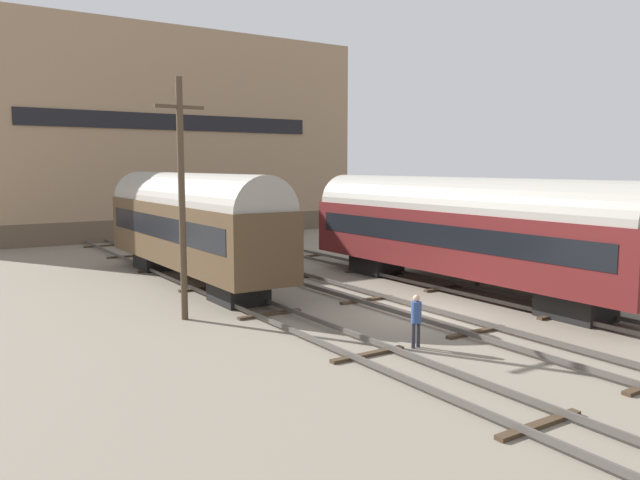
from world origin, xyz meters
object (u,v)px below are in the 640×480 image
Objects in this scene: train_car_maroon at (460,228)px; utility_pole at (182,196)px; person_worker at (416,316)px; train_car_brown at (190,221)px; bench at (527,257)px.

utility_pole is (-12.01, 1.93, 1.62)m from train_car_maroon.
utility_pole reaches higher than person_worker.
bench is (11.56, -10.22, -1.40)m from train_car_brown.
bench is 15.16m from utility_pole.
train_car_maroon is at bearing 144.67° from bench.
train_car_brown is 12.49m from train_car_maroon.
utility_pole is (-4.62, 7.33, 3.50)m from person_worker.
train_car_brown is 11.19× the size of bench.
utility_pole is at bearing -113.59° from train_car_brown.
person_worker is (-7.39, -5.40, -1.88)m from train_car_maroon.
train_car_maroon reaches higher than person_worker.
train_car_brown is 15.49m from bench.
person_worker is (-9.80, -3.69, -0.59)m from bench.
utility_pole reaches higher than bench.
utility_pole is (-2.87, -6.57, 1.52)m from train_car_brown.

